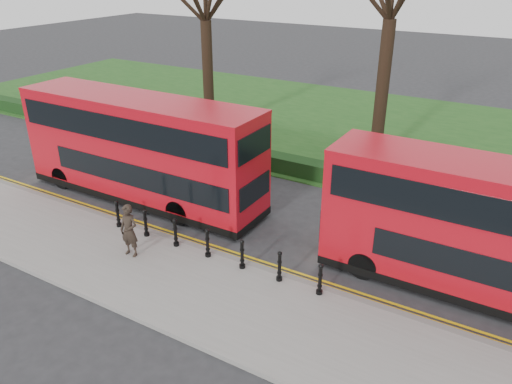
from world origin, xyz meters
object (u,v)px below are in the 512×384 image
Objects in this scene: bus_lead at (140,150)px; pedestrian at (129,231)px; bus_rear at (503,237)px; bollard_row at (208,243)px.

bus_lead reaches higher than pedestrian.
bus_rear is at bearing 0.42° from bus_lead.
pedestrian reaches higher than bollard_row.
bus_lead is 5.85× the size of pedestrian.
bus_lead is at bearing 123.66° from pedestrian.
bus_lead is at bearing -179.58° from bus_rear.
pedestrian is at bearing -151.83° from bollard_row.
bollard_row is 9.05m from bus_rear.
bus_rear is (8.52, 2.71, 1.43)m from bollard_row.
bollard_row is 2.65m from pedestrian.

